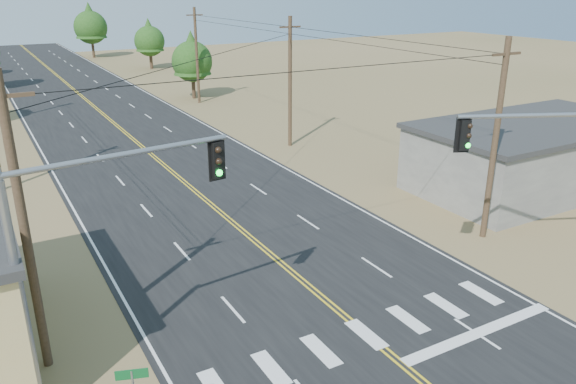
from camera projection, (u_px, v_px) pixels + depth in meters
road at (173, 172)px, 38.73m from camera, size 15.00×200.00×0.02m
building_right at (532, 156)px, 35.44m from camera, size 15.00×8.00×4.00m
utility_pole_left_near at (24, 227)px, 17.41m from camera, size 1.80×0.30×10.00m
utility_pole_right_near at (495, 140)px, 27.15m from camera, size 1.80×0.30×10.00m
utility_pole_right_mid at (290, 82)px, 43.45m from camera, size 1.80×0.30×10.00m
utility_pole_right_far at (197, 55)px, 59.74m from camera, size 1.80×0.30×10.00m
signal_mast_left at (87, 240)px, 16.00m from camera, size 6.69×1.03×7.88m
signal_mast_right at (574, 170)px, 22.07m from camera, size 6.64×3.14×7.78m
tree_right_near at (192, 57)px, 62.29m from camera, size 4.50×4.50×7.50m
tree_right_mid at (149, 38)px, 84.61m from camera, size 4.51×4.51×7.52m
tree_right_far at (90, 24)px, 97.24m from camera, size 5.63×5.63×9.39m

